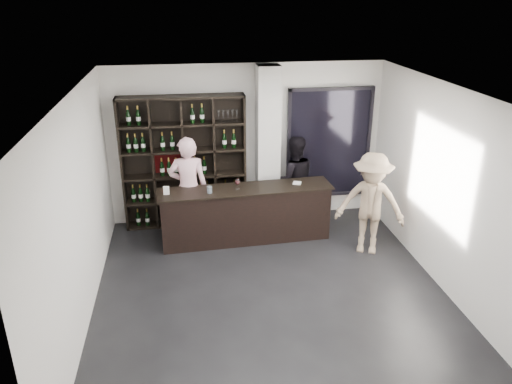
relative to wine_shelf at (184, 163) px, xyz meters
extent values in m
cube|color=black|center=(1.15, -2.57, -1.20)|extent=(5.00, 5.50, 0.01)
cube|color=silver|center=(1.50, -0.10, 0.25)|extent=(0.40, 0.40, 2.90)
cube|color=black|center=(2.70, 0.12, 0.20)|extent=(1.60, 0.08, 2.10)
cube|color=black|center=(2.70, 0.12, 0.20)|extent=(1.48, 0.02, 1.98)
cube|color=black|center=(1.00, -0.82, -0.73)|extent=(2.87, 0.54, 0.94)
cube|color=black|center=(1.00, -0.82, -0.24)|extent=(2.95, 0.62, 0.03)
imported|color=#F6BAC5|center=(0.05, -0.52, -0.29)|extent=(0.69, 0.47, 1.82)
imported|color=black|center=(1.98, -0.17, -0.38)|extent=(0.81, 0.63, 1.65)
imported|color=gray|center=(2.95, -1.52, -0.34)|extent=(1.27, 1.03, 1.72)
cylinder|color=#AEC3D5|center=(0.39, -0.93, -0.17)|extent=(0.10, 0.10, 0.11)
cube|color=white|center=(1.91, -0.73, -0.22)|extent=(0.17, 0.17, 0.02)
cube|color=white|center=(-0.31, -0.89, -0.16)|extent=(0.10, 0.06, 0.14)
camera|label=1|loc=(0.02, -8.55, 2.90)|focal=35.00mm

